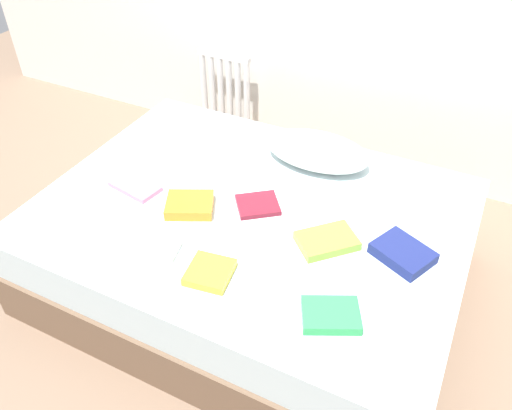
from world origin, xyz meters
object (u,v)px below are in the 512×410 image
Objects in this scene: bed at (252,247)px; textbook_lime at (327,241)px; textbook_pink at (135,186)px; textbook_green at (331,315)px; radiator at (225,92)px; textbook_yellow at (210,272)px; pillow at (317,151)px; textbook_orange at (190,205)px; textbook_white at (155,247)px; textbook_navy at (403,253)px; textbook_maroon at (258,205)px.

bed is 8.10× the size of textbook_lime.
bed is at bearing 22.03° from textbook_pink.
textbook_lime is 1.16× the size of textbook_green.
radiator is 1.87m from textbook_yellow.
pillow is 0.74m from textbook_orange.
radiator is 1.35m from textbook_pink.
bed is 10.10× the size of textbook_white.
textbook_lime is 0.99m from textbook_pink.
radiator is at bearing 104.00° from textbook_green.
textbook_yellow is at bearing -73.25° from textbook_orange.
textbook_yellow is (0.63, -0.34, 0.01)m from textbook_pink.
textbook_orange is (-0.25, -0.14, 0.28)m from bed.
pillow is (0.95, -0.70, 0.20)m from radiator.
textbook_lime reaches higher than textbook_green.
pillow reaches higher than textbook_pink.
textbook_white is (0.34, -0.31, 0.00)m from textbook_pink.
radiator is 2.32× the size of textbook_lime.
textbook_navy is 0.98m from textbook_orange.
textbook_white is (-0.80, 0.01, -0.00)m from textbook_green.
textbook_lime is 1.40× the size of textbook_yellow.
pillow is 1.03m from textbook_green.
textbook_navy reaches higher than textbook_maroon.
textbook_green reaches higher than textbook_white.
textbook_navy and textbook_orange have the same top height.
textbook_navy is 1.08× the size of textbook_green.
radiator reaches higher than textbook_navy.
textbook_orange is 1.22× the size of textbook_yellow.
textbook_lime is 0.52m from textbook_yellow.
radiator is at bearing 86.89° from textbook_orange.
textbook_orange reaches higher than textbook_green.
textbook_maroon is at bearing -157.81° from textbook_navy.
textbook_yellow reaches higher than textbook_white.
pillow is 0.63m from textbook_lime.
textbook_white is at bearing -113.46° from textbook_orange.
textbook_orange is (-0.39, -0.63, -0.04)m from pillow.
pillow is 0.49m from textbook_maroon.
textbook_orange is 0.87× the size of textbook_pink.
textbook_lime is at bearing -51.72° from textbook_maroon.
textbook_navy is at bearing 15.08° from textbook_pink.
textbook_lime is 0.32m from textbook_navy.
radiator is 1.77m from textbook_lime.
textbook_orange is (-0.28, -0.16, 0.01)m from textbook_maroon.
bed is 3.49× the size of radiator.
radiator reaches higher than textbook_white.
textbook_yellow is at bearing -17.65° from textbook_white.
textbook_orange reaches higher than textbook_yellow.
radiator is at bearing 124.24° from bed.
radiator is 1.46m from textbook_orange.
pillow is at bearing 55.14° from textbook_white.
textbook_navy reaches higher than textbook_yellow.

